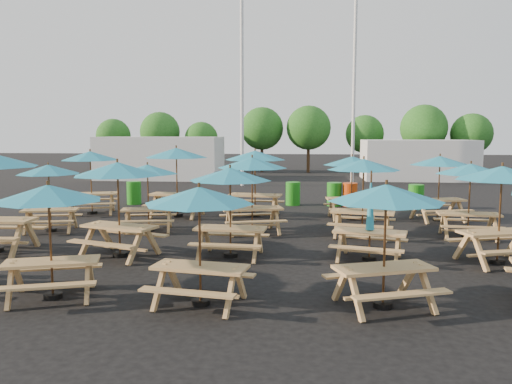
# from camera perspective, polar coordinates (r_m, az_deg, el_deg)

# --- Properties ---
(ground) EXTENTS (120.00, 120.00, 0.00)m
(ground) POSITION_cam_1_polar(r_m,az_deg,el_deg) (15.08, -0.55, -4.82)
(ground) COLOR black
(ground) RESTS_ON ground
(picnic_unit_2) EXTENTS (2.28, 2.28, 2.09)m
(picnic_unit_2) POSITION_cam_1_polar(r_m,az_deg,el_deg) (16.49, -22.63, 2.00)
(picnic_unit_2) COLOR tan
(picnic_unit_2) RESTS_ON ground
(picnic_unit_3) EXTENTS (2.68, 2.68, 2.38)m
(picnic_unit_3) POSITION_cam_1_polar(r_m,az_deg,el_deg) (19.60, -18.42, 3.57)
(picnic_unit_3) COLOR tan
(picnic_unit_3) RESTS_ON ground
(picnic_unit_4) EXTENTS (2.42, 2.42, 2.12)m
(picnic_unit_4) POSITION_cam_1_polar(r_m,az_deg,el_deg) (9.69, -22.64, -0.78)
(picnic_unit_4) COLOR tan
(picnic_unit_4) RESTS_ON ground
(picnic_unit_5) EXTENTS (2.68, 2.68, 2.35)m
(picnic_unit_5) POSITION_cam_1_polar(r_m,az_deg,el_deg) (12.49, -15.54, 1.97)
(picnic_unit_5) COLOR tan
(picnic_unit_5) RESTS_ON ground
(picnic_unit_6) EXTENTS (2.22, 2.22, 2.09)m
(picnic_unit_6) POSITION_cam_1_polar(r_m,az_deg,el_deg) (15.68, -12.29, 2.14)
(picnic_unit_6) COLOR tan
(picnic_unit_6) RESTS_ON ground
(picnic_unit_7) EXTENTS (2.54, 2.54, 2.52)m
(picnic_unit_7) POSITION_cam_1_polar(r_m,az_deg,el_deg) (18.21, -9.08, 4.01)
(picnic_unit_7) COLOR tan
(picnic_unit_7) RESTS_ON ground
(picnic_unit_8) EXTENTS (2.21, 2.21, 2.12)m
(picnic_unit_8) POSITION_cam_1_polar(r_m,az_deg,el_deg) (8.65, -6.50, -1.14)
(picnic_unit_8) COLOR tan
(picnic_unit_8) RESTS_ON ground
(picnic_unit_9) EXTENTS (2.14, 2.14, 2.21)m
(picnic_unit_9) POSITION_cam_1_polar(r_m,az_deg,el_deg) (12.03, -2.97, 1.46)
(picnic_unit_9) COLOR tan
(picnic_unit_9) RESTS_ON ground
(picnic_unit_10) EXTENTS (2.62, 2.62, 2.32)m
(picnic_unit_10) POSITION_cam_1_polar(r_m,az_deg,el_deg) (15.00, -0.44, 2.87)
(picnic_unit_10) COLOR tan
(picnic_unit_10) RESTS_ON ground
(picnic_unit_11) EXTENTS (2.46, 2.46, 2.42)m
(picnic_unit_11) POSITION_cam_1_polar(r_m,az_deg,el_deg) (18.07, -0.10, 3.80)
(picnic_unit_11) COLOR tan
(picnic_unit_11) RESTS_ON ground
(picnic_unit_12) EXTENTS (2.52, 2.52, 2.18)m
(picnic_unit_12) POSITION_cam_1_polar(r_m,az_deg,el_deg) (8.75, 14.64, -0.90)
(picnic_unit_12) COLOR tan
(picnic_unit_12) RESTS_ON ground
(picnic_unit_13) EXTENTS (2.00, 1.85, 2.15)m
(picnic_unit_13) POSITION_cam_1_polar(r_m,az_deg,el_deg) (12.12, 12.90, -3.58)
(picnic_unit_13) COLOR tan
(picnic_unit_13) RESTS_ON ground
(picnic_unit_14) EXTENTS (2.51, 2.51, 2.31)m
(picnic_unit_14) POSITION_cam_1_polar(r_m,az_deg,el_deg) (14.70, 12.20, 2.59)
(picnic_unit_14) COLOR tan
(picnic_unit_14) RESTS_ON ground
(picnic_unit_15) EXTENTS (2.25, 2.25, 2.24)m
(picnic_unit_15) POSITION_cam_1_polar(r_m,az_deg,el_deg) (17.85, 10.93, 3.12)
(picnic_unit_15) COLOR tan
(picnic_unit_15) RESTS_ON ground
(picnic_unit_17) EXTENTS (2.60, 2.60, 2.30)m
(picnic_unit_17) POSITION_cam_1_polar(r_m,az_deg,el_deg) (12.69, 26.28, 1.39)
(picnic_unit_17) COLOR tan
(picnic_unit_17) RESTS_ON ground
(picnic_unit_18) EXTENTS (2.14, 2.14, 2.18)m
(picnic_unit_18) POSITION_cam_1_polar(r_m,az_deg,el_deg) (15.53, 23.32, 2.00)
(picnic_unit_18) COLOR tan
(picnic_unit_18) RESTS_ON ground
(picnic_unit_19) EXTENTS (2.52, 2.52, 2.27)m
(picnic_unit_19) POSITION_cam_1_polar(r_m,az_deg,el_deg) (18.24, 20.27, 3.00)
(picnic_unit_19) COLOR tan
(picnic_unit_19) RESTS_ON ground
(waste_bin_0) EXTENTS (0.61, 0.61, 0.98)m
(waste_bin_0) POSITION_cam_1_polar(r_m,az_deg,el_deg) (21.99, -13.77, -0.09)
(waste_bin_0) COLOR #1E8418
(waste_bin_0) RESTS_ON ground
(waste_bin_1) EXTENTS (0.61, 0.61, 0.98)m
(waste_bin_1) POSITION_cam_1_polar(r_m,az_deg,el_deg) (21.13, 4.25, -0.18)
(waste_bin_1) COLOR #1E8418
(waste_bin_1) RESTS_ON ground
(waste_bin_2) EXTENTS (0.61, 0.61, 0.98)m
(waste_bin_2) POSITION_cam_1_polar(r_m,az_deg,el_deg) (21.12, 8.93, -0.25)
(waste_bin_2) COLOR #1E8418
(waste_bin_2) RESTS_ON ground
(waste_bin_3) EXTENTS (0.61, 0.61, 0.98)m
(waste_bin_3) POSITION_cam_1_polar(r_m,az_deg,el_deg) (21.07, 10.69, -0.30)
(waste_bin_3) COLOR #CB3D0B
(waste_bin_3) RESTS_ON ground
(waste_bin_4) EXTENTS (0.61, 0.61, 0.98)m
(waste_bin_4) POSITION_cam_1_polar(r_m,az_deg,el_deg) (21.06, 17.82, -0.51)
(waste_bin_4) COLOR #1E8418
(waste_bin_4) RESTS_ON ground
(mast_0) EXTENTS (0.20, 0.20, 12.00)m
(mast_0) POSITION_cam_1_polar(r_m,az_deg,el_deg) (29.07, -1.61, 12.59)
(mast_0) COLOR silver
(mast_0) RESTS_ON ground
(mast_1) EXTENTS (0.20, 0.20, 12.00)m
(mast_1) POSITION_cam_1_polar(r_m,az_deg,el_deg) (30.98, 11.16, 12.10)
(mast_1) COLOR silver
(mast_1) RESTS_ON ground
(event_tent_0) EXTENTS (8.00, 4.00, 2.80)m
(event_tent_0) POSITION_cam_1_polar(r_m,az_deg,el_deg) (34.10, -10.82, 3.86)
(event_tent_0) COLOR silver
(event_tent_0) RESTS_ON ground
(event_tent_1) EXTENTS (7.00, 4.00, 2.60)m
(event_tent_1) POSITION_cam_1_polar(r_m,az_deg,el_deg) (34.55, 17.95, 3.52)
(event_tent_1) COLOR silver
(event_tent_1) RESTS_ON ground
(tree_0) EXTENTS (2.80, 2.80, 4.24)m
(tree_0) POSITION_cam_1_polar(r_m,az_deg,el_deg) (42.89, -15.99, 6.19)
(tree_0) COLOR #382314
(tree_0) RESTS_ON ground
(tree_1) EXTENTS (3.11, 3.11, 4.72)m
(tree_1) POSITION_cam_1_polar(r_m,az_deg,el_deg) (40.22, -10.92, 6.76)
(tree_1) COLOR #382314
(tree_1) RESTS_ON ground
(tree_2) EXTENTS (2.59, 2.59, 3.93)m
(tree_2) POSITION_cam_1_polar(r_m,az_deg,el_deg) (39.16, -6.26, 6.08)
(tree_2) COLOR #382314
(tree_2) RESTS_ON ground
(tree_3) EXTENTS (3.36, 3.36, 5.09)m
(tree_3) POSITION_cam_1_polar(r_m,az_deg,el_deg) (39.55, 0.69, 7.26)
(tree_3) COLOR #382314
(tree_3) RESTS_ON ground
(tree_4) EXTENTS (3.41, 3.41, 5.17)m
(tree_4) POSITION_cam_1_polar(r_m,az_deg,el_deg) (38.96, 6.03, 7.31)
(tree_4) COLOR #382314
(tree_4) RESTS_ON ground
(tree_5) EXTENTS (2.94, 2.94, 4.45)m
(tree_5) POSITION_cam_1_polar(r_m,az_deg,el_deg) (39.65, 12.32, 6.48)
(tree_5) COLOR #382314
(tree_5) RESTS_ON ground
(tree_6) EXTENTS (3.38, 3.38, 5.13)m
(tree_6) POSITION_cam_1_polar(r_m,az_deg,el_deg) (38.58, 18.62, 6.96)
(tree_6) COLOR #382314
(tree_6) RESTS_ON ground
(tree_7) EXTENTS (2.95, 2.95, 4.48)m
(tree_7) POSITION_cam_1_polar(r_m,az_deg,el_deg) (39.51, 23.41, 6.11)
(tree_7) COLOR #382314
(tree_7) RESTS_ON ground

